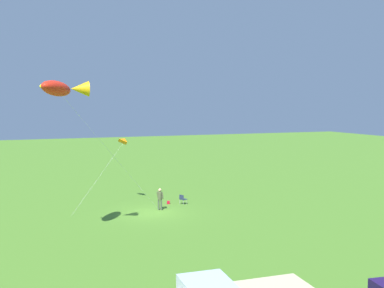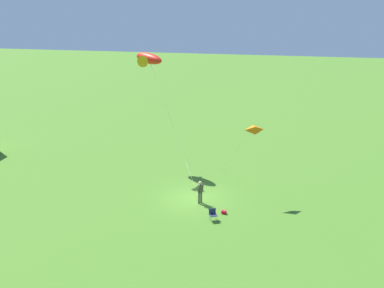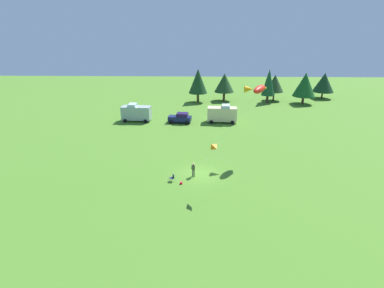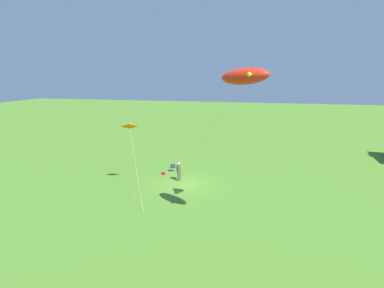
% 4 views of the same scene
% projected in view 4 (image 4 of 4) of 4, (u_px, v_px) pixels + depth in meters
% --- Properties ---
extents(ground_plane, '(160.00, 160.00, 0.00)m').
position_uv_depth(ground_plane, '(184.00, 184.00, 26.28)').
color(ground_plane, '#497B25').
extents(person_kite_flyer, '(0.53, 0.50, 1.74)m').
position_uv_depth(person_kite_flyer, '(179.00, 170.00, 26.89)').
color(person_kite_flyer, '#45523E').
rests_on(person_kite_flyer, ground).
extents(folding_chair, '(0.64, 0.64, 0.82)m').
position_uv_depth(folding_chair, '(173.00, 167.00, 29.55)').
color(folding_chair, '#242D4D').
rests_on(folding_chair, ground).
extents(backpack_on_grass, '(0.29, 0.36, 0.22)m').
position_uv_depth(backpack_on_grass, '(163.00, 173.00, 28.79)').
color(backpack_on_grass, red).
rests_on(backpack_on_grass, ground).
extents(kite_large_fish, '(9.35, 7.55, 9.87)m').
position_uv_depth(kite_large_fish, '(245.00, 76.00, 16.30)').
color(kite_large_fish, red).
rests_on(kite_large_fish, ground).
extents(kite_delta_orange, '(5.36, 3.61, 5.66)m').
position_uv_depth(kite_delta_orange, '(129.00, 125.00, 24.86)').
color(kite_delta_orange, orange).
rests_on(kite_delta_orange, ground).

